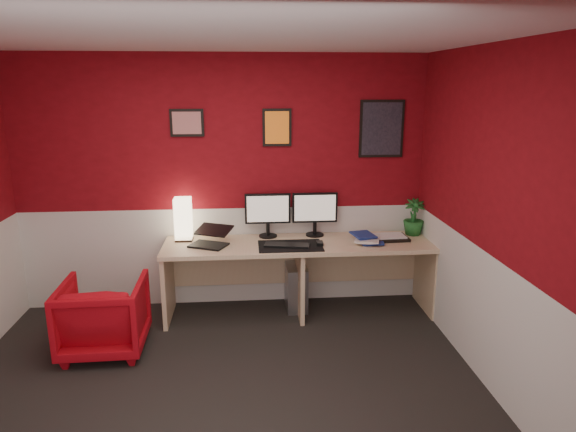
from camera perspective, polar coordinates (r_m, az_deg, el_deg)
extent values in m
cube|color=black|center=(3.96, -7.65, -19.63)|extent=(4.00, 3.50, 0.01)
cube|color=white|center=(3.29, -9.19, 19.29)|extent=(4.00, 3.50, 0.01)
cube|color=maroon|center=(5.12, -7.23, 3.55)|extent=(4.00, 0.01, 2.50)
cube|color=maroon|center=(1.82, -11.65, -17.93)|extent=(4.00, 0.01, 2.50)
cube|color=maroon|center=(3.85, 22.87, -1.18)|extent=(0.01, 3.50, 2.50)
cube|color=silver|center=(5.31, -6.98, -4.42)|extent=(4.00, 0.01, 1.00)
cube|color=silver|center=(4.10, 21.77, -11.32)|extent=(0.01, 3.50, 1.00)
cube|color=#CEAE84|center=(5.06, 1.28, -6.93)|extent=(2.60, 0.65, 0.73)
cube|color=#FFE5B2|center=(5.07, -11.55, -0.46)|extent=(0.16, 0.16, 0.40)
cube|color=black|center=(4.86, -8.86, -2.09)|extent=(0.40, 0.35, 0.22)
cube|color=black|center=(5.06, -2.27, 0.85)|extent=(0.45, 0.06, 0.58)
cube|color=black|center=(5.10, 3.02, 0.96)|extent=(0.45, 0.06, 0.58)
cube|color=black|center=(4.83, 0.26, -3.33)|extent=(0.60, 0.38, 0.01)
cube|color=black|center=(4.82, -0.13, -3.25)|extent=(0.44, 0.22, 0.02)
cube|color=black|center=(4.86, 3.54, -3.04)|extent=(0.06, 0.10, 0.03)
imported|color=navy|center=(5.00, 8.07, -2.74)|extent=(0.24, 0.30, 0.03)
imported|color=silver|center=(5.00, 7.52, -2.42)|extent=(0.31, 0.36, 0.02)
imported|color=navy|center=(4.97, 7.32, -2.22)|extent=(0.24, 0.29, 0.02)
cube|color=black|center=(5.14, 11.17, -2.39)|extent=(0.36, 0.27, 0.03)
imported|color=#19591E|center=(5.30, 13.80, -0.12)|extent=(0.23, 0.23, 0.36)
cube|color=#99999E|center=(5.26, 0.86, -7.72)|extent=(0.21, 0.45, 0.45)
imported|color=#B90C17|center=(4.67, -19.77, -10.40)|extent=(0.69, 0.70, 0.63)
cube|color=red|center=(5.05, -11.16, 10.12)|extent=(0.32, 0.02, 0.26)
cube|color=orange|center=(5.04, -1.23, 9.80)|extent=(0.28, 0.02, 0.36)
cube|color=black|center=(5.21, 10.35, 9.51)|extent=(0.44, 0.02, 0.56)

